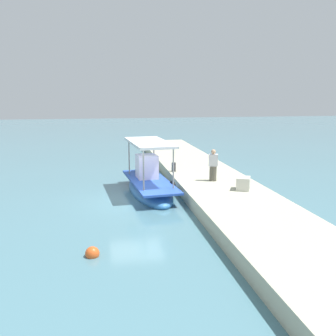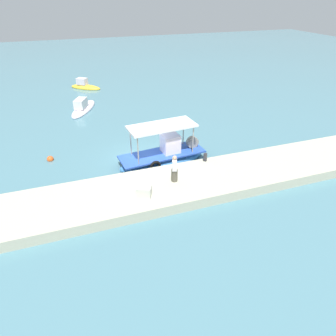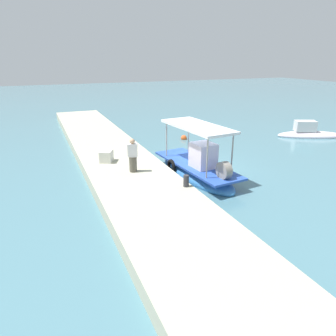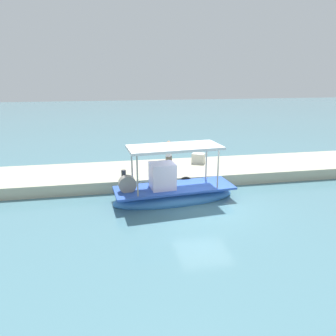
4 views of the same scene
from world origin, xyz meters
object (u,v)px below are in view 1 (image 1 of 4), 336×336
at_px(mooring_bollard, 174,167).
at_px(cargo_crate, 243,183).
at_px(marker_buoy, 92,254).
at_px(fisherman_near_bollard, 213,167).
at_px(main_fishing_boat, 149,184).

height_order(mooring_bollard, cargo_crate, cargo_crate).
bearing_deg(cargo_crate, marker_buoy, 125.03).
bearing_deg(fisherman_near_bollard, marker_buoy, 138.63).
bearing_deg(mooring_bollard, main_fishing_boat, 142.43).
xyz_separation_m(main_fishing_boat, mooring_bollard, (2.20, -1.69, 0.40)).
distance_m(cargo_crate, marker_buoy, 8.33).
bearing_deg(marker_buoy, fisherman_near_bollard, -41.37).
distance_m(fisherman_near_bollard, cargo_crate, 2.20).
distance_m(mooring_bollard, marker_buoy, 10.39).
bearing_deg(mooring_bollard, fisherman_near_bollard, -149.85).
height_order(mooring_bollard, marker_buoy, mooring_bollard).
height_order(main_fishing_boat, marker_buoy, main_fishing_boat).
distance_m(main_fishing_boat, marker_buoy, 7.67).
height_order(fisherman_near_bollard, marker_buoy, fisherman_near_bollard).
xyz_separation_m(cargo_crate, marker_buoy, (-4.76, 6.79, -0.81)).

